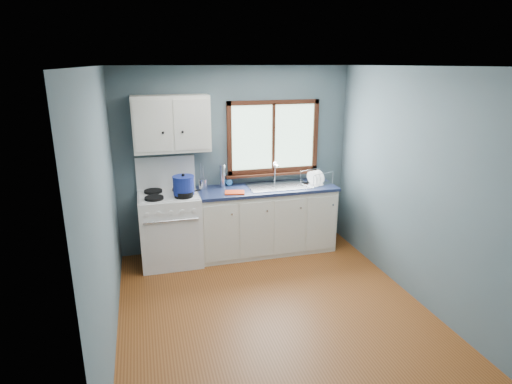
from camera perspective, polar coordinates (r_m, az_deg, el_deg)
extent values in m
cube|color=brown|center=(4.74, 2.35, -15.52)|extent=(3.20, 3.60, 0.02)
cube|color=white|center=(4.01, 2.79, 16.55)|extent=(3.20, 3.60, 0.02)
cube|color=#4F6167|center=(5.90, -2.79, 4.30)|extent=(3.20, 0.02, 2.50)
cube|color=#4F6167|center=(2.68, 14.63, -12.28)|extent=(3.20, 0.02, 2.50)
cube|color=#4F6167|center=(4.04, -19.78, -2.63)|extent=(0.02, 3.60, 2.50)
cube|color=#4F6167|center=(4.92, 20.71, 0.68)|extent=(0.02, 3.60, 2.50)
cube|color=white|center=(5.68, -11.34, -4.88)|extent=(0.76, 0.65, 0.92)
cube|color=white|center=(5.76, -11.96, 2.52)|extent=(0.76, 0.05, 0.44)
cube|color=silver|center=(5.53, -11.62, -0.39)|extent=(0.72, 0.59, 0.01)
cylinder|color=black|center=(5.37, -13.43, -0.79)|extent=(0.23, 0.23, 0.03)
cylinder|color=black|center=(5.39, -9.61, -0.50)|extent=(0.23, 0.23, 0.03)
cylinder|color=black|center=(5.66, -13.55, 0.10)|extent=(0.23, 0.23, 0.03)
cylinder|color=black|center=(5.68, -9.93, 0.37)|extent=(0.23, 0.23, 0.03)
cylinder|color=silver|center=(5.27, -11.21, -3.80)|extent=(0.66, 0.02, 0.02)
cube|color=silver|center=(5.40, -11.05, -6.70)|extent=(0.66, 0.01, 0.55)
cube|color=silver|center=(5.92, 1.36, -3.84)|extent=(1.85, 0.60, 0.88)
cube|color=black|center=(6.09, 1.28, -7.30)|extent=(1.85, 0.54, 0.08)
cube|color=#151D39|center=(5.77, 1.39, 0.44)|extent=(1.89, 0.64, 0.04)
cube|color=silver|center=(5.82, 3.09, 0.79)|extent=(0.84, 0.46, 0.01)
cube|color=silver|center=(5.78, 1.20, -0.05)|extent=(0.36, 0.40, 0.14)
cube|color=silver|center=(5.90, 4.93, 0.25)|extent=(0.36, 0.40, 0.14)
cylinder|color=silver|center=(5.97, 2.51, 2.57)|extent=(0.02, 0.02, 0.28)
cylinder|color=silver|center=(5.87, 2.74, 3.63)|extent=(0.02, 0.16, 0.02)
sphere|color=silver|center=(5.93, 2.53, 3.88)|extent=(0.04, 0.04, 0.04)
cube|color=#9EC6A8|center=(5.96, 2.29, 7.36)|extent=(1.22, 0.01, 0.92)
cube|color=#3B1A0E|center=(5.88, 2.40, 11.86)|extent=(1.30, 0.05, 0.06)
cube|color=#3B1A0E|center=(6.03, 2.29, 2.93)|extent=(1.30, 0.05, 0.06)
cube|color=#3B1A0E|center=(5.79, -3.57, 7.06)|extent=(0.06, 0.05, 1.00)
cube|color=#3B1A0E|center=(6.15, 7.91, 7.52)|extent=(0.06, 0.05, 1.00)
cube|color=#3B1A0E|center=(5.94, 2.34, 7.34)|extent=(0.03, 0.05, 0.92)
cube|color=#3B1A0E|center=(6.02, 2.37, 2.40)|extent=(1.36, 0.10, 0.03)
cube|color=silver|center=(5.51, -11.23, 8.92)|extent=(0.95, 0.32, 0.70)
cube|color=silver|center=(5.33, -13.66, 8.51)|extent=(0.44, 0.01, 0.62)
cube|color=silver|center=(5.37, -8.54, 8.85)|extent=(0.44, 0.01, 0.62)
sphere|color=black|center=(5.33, -12.30, 7.73)|extent=(0.03, 0.03, 0.03)
sphere|color=black|center=(5.35, -9.77, 7.90)|extent=(0.03, 0.03, 0.03)
cylinder|color=black|center=(5.37, -9.51, -0.14)|extent=(0.29, 0.29, 0.04)
cube|color=black|center=(5.44, -8.02, 0.16)|extent=(0.12, 0.07, 0.01)
cylinder|color=navy|center=(5.37, -9.63, 0.84)|extent=(0.33, 0.33, 0.22)
cylinder|color=navy|center=(5.34, -9.69, 2.03)|extent=(0.34, 0.34, 0.02)
sphere|color=black|center=(5.34, -9.70, 2.23)|extent=(0.05, 0.05, 0.04)
cylinder|color=silver|center=(5.71, -7.07, 1.05)|extent=(0.12, 0.12, 0.14)
cylinder|color=silver|center=(5.68, -6.97, 2.48)|extent=(0.01, 0.01, 0.20)
cylinder|color=silver|center=(5.67, -7.35, 2.63)|extent=(0.01, 0.01, 0.24)
cylinder|color=silver|center=(5.65, -7.07, 2.31)|extent=(0.01, 0.01, 0.18)
cylinder|color=silver|center=(5.76, -4.50, 2.17)|extent=(0.07, 0.07, 0.31)
imported|color=#2A66A6|center=(5.80, -3.54, 1.87)|extent=(0.09, 0.09, 0.23)
cube|color=red|center=(5.51, -2.86, -0.06)|extent=(0.28, 0.23, 0.02)
cube|color=silver|center=(5.99, 8.05, 1.14)|extent=(0.45, 0.39, 0.01)
cylinder|color=silver|center=(5.76, 7.70, 1.36)|extent=(0.01, 0.01, 0.18)
cylinder|color=silver|center=(5.99, 10.19, 1.87)|extent=(0.01, 0.01, 0.18)
cylinder|color=silver|center=(5.94, 5.97, 1.92)|extent=(0.01, 0.01, 0.18)
cylinder|color=silver|center=(6.18, 8.45, 2.40)|extent=(0.01, 0.01, 0.18)
cylinder|color=silver|center=(5.85, 9.01, 2.46)|extent=(0.33, 0.13, 0.01)
cylinder|color=silver|center=(6.04, 7.26, 2.98)|extent=(0.33, 0.13, 0.01)
cylinder|color=white|center=(5.90, 7.46, 1.86)|extent=(0.11, 0.20, 0.19)
cylinder|color=white|center=(5.95, 7.97, 1.96)|extent=(0.11, 0.20, 0.19)
cylinder|color=white|center=(6.00, 8.46, 2.05)|extent=(0.11, 0.20, 0.19)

